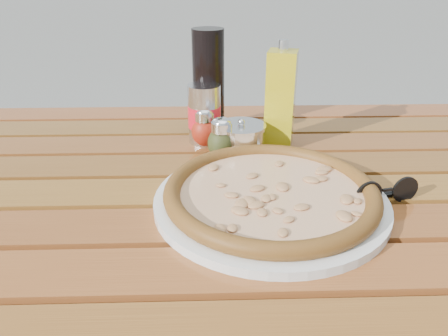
{
  "coord_description": "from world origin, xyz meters",
  "views": [
    {
      "loc": [
        -0.02,
        -0.64,
        1.1
      ],
      "look_at": [
        0.0,
        0.02,
        0.78
      ],
      "focal_mm": 35.0,
      "sensor_mm": 36.0,
      "label": 1
    }
  ],
  "objects_px": {
    "plate": "(270,201)",
    "olive_oil_cruet": "(281,99)",
    "sunglasses": "(386,192)",
    "pizza": "(271,192)",
    "soda_can": "(204,115)",
    "table": "(224,228)",
    "pepper_shaker": "(205,127)",
    "oregano_shaker": "(222,139)",
    "parmesan_tin": "(241,139)",
    "dark_bottle": "(209,83)"
  },
  "relations": [
    {
      "from": "plate",
      "to": "olive_oil_cruet",
      "type": "bearing_deg",
      "value": 79.1
    },
    {
      "from": "sunglasses",
      "to": "olive_oil_cruet",
      "type": "bearing_deg",
      "value": 107.19
    },
    {
      "from": "pizza",
      "to": "soda_can",
      "type": "xyz_separation_m",
      "value": [
        -0.1,
        0.26,
        0.04
      ]
    },
    {
      "from": "table",
      "to": "plate",
      "type": "relative_size",
      "value": 3.89
    },
    {
      "from": "pepper_shaker",
      "to": "soda_can",
      "type": "bearing_deg",
      "value": 90.99
    },
    {
      "from": "oregano_shaker",
      "to": "parmesan_tin",
      "type": "xyz_separation_m",
      "value": [
        0.04,
        0.02,
        -0.01
      ]
    },
    {
      "from": "plate",
      "to": "soda_can",
      "type": "bearing_deg",
      "value": 111.52
    },
    {
      "from": "olive_oil_cruet",
      "to": "sunglasses",
      "type": "distance_m",
      "value": 0.28
    },
    {
      "from": "pizza",
      "to": "sunglasses",
      "type": "xyz_separation_m",
      "value": [
        0.18,
        0.01,
        -0.01
      ]
    },
    {
      "from": "soda_can",
      "to": "olive_oil_cruet",
      "type": "bearing_deg",
      "value": -7.86
    },
    {
      "from": "soda_can",
      "to": "olive_oil_cruet",
      "type": "distance_m",
      "value": 0.16
    },
    {
      "from": "table",
      "to": "pizza",
      "type": "height_order",
      "value": "pizza"
    },
    {
      "from": "soda_can",
      "to": "plate",
      "type": "bearing_deg",
      "value": -68.48
    },
    {
      "from": "dark_bottle",
      "to": "parmesan_tin",
      "type": "relative_size",
      "value": 2.06
    },
    {
      "from": "parmesan_tin",
      "to": "sunglasses",
      "type": "relative_size",
      "value": 0.97
    },
    {
      "from": "parmesan_tin",
      "to": "sunglasses",
      "type": "bearing_deg",
      "value": -42.15
    },
    {
      "from": "plate",
      "to": "olive_oil_cruet",
      "type": "height_order",
      "value": "olive_oil_cruet"
    },
    {
      "from": "table",
      "to": "pepper_shaker",
      "type": "xyz_separation_m",
      "value": [
        -0.03,
        0.19,
        0.11
      ]
    },
    {
      "from": "parmesan_tin",
      "to": "soda_can",
      "type": "bearing_deg",
      "value": 138.15
    },
    {
      "from": "olive_oil_cruet",
      "to": "table",
      "type": "bearing_deg",
      "value": -121.38
    },
    {
      "from": "pizza",
      "to": "pepper_shaker",
      "type": "xyz_separation_m",
      "value": [
        -0.1,
        0.24,
        0.02
      ]
    },
    {
      "from": "olive_oil_cruet",
      "to": "oregano_shaker",
      "type": "bearing_deg",
      "value": -151.87
    },
    {
      "from": "olive_oil_cruet",
      "to": "soda_can",
      "type": "bearing_deg",
      "value": 172.14
    },
    {
      "from": "pizza",
      "to": "pepper_shaker",
      "type": "distance_m",
      "value": 0.26
    },
    {
      "from": "pizza",
      "to": "dark_bottle",
      "type": "height_order",
      "value": "dark_bottle"
    },
    {
      "from": "sunglasses",
      "to": "table",
      "type": "bearing_deg",
      "value": 157.17
    },
    {
      "from": "sunglasses",
      "to": "oregano_shaker",
      "type": "bearing_deg",
      "value": 132.92
    },
    {
      "from": "oregano_shaker",
      "to": "sunglasses",
      "type": "relative_size",
      "value": 0.75
    },
    {
      "from": "oregano_shaker",
      "to": "table",
      "type": "bearing_deg",
      "value": -89.58
    },
    {
      "from": "sunglasses",
      "to": "soda_can",
      "type": "bearing_deg",
      "value": 125.43
    },
    {
      "from": "table",
      "to": "oregano_shaker",
      "type": "xyz_separation_m",
      "value": [
        -0.0,
        0.13,
        0.11
      ]
    },
    {
      "from": "plate",
      "to": "pizza",
      "type": "distance_m",
      "value": 0.02
    },
    {
      "from": "plate",
      "to": "soda_can",
      "type": "height_order",
      "value": "soda_can"
    },
    {
      "from": "pepper_shaker",
      "to": "parmesan_tin",
      "type": "bearing_deg",
      "value": -31.23
    },
    {
      "from": "oregano_shaker",
      "to": "soda_can",
      "type": "xyz_separation_m",
      "value": [
        -0.03,
        0.08,
        0.02
      ]
    },
    {
      "from": "table",
      "to": "pizza",
      "type": "bearing_deg",
      "value": -36.2
    },
    {
      "from": "pizza",
      "to": "soda_can",
      "type": "distance_m",
      "value": 0.28
    },
    {
      "from": "olive_oil_cruet",
      "to": "parmesan_tin",
      "type": "relative_size",
      "value": 1.97
    },
    {
      "from": "table",
      "to": "plate",
      "type": "distance_m",
      "value": 0.12
    },
    {
      "from": "oregano_shaker",
      "to": "sunglasses",
      "type": "bearing_deg",
      "value": -34.58
    },
    {
      "from": "table",
      "to": "soda_can",
      "type": "bearing_deg",
      "value": 99.07
    },
    {
      "from": "plate",
      "to": "sunglasses",
      "type": "distance_m",
      "value": 0.18
    },
    {
      "from": "oregano_shaker",
      "to": "olive_oil_cruet",
      "type": "xyz_separation_m",
      "value": [
        0.12,
        0.06,
        0.06
      ]
    },
    {
      "from": "oregano_shaker",
      "to": "soda_can",
      "type": "bearing_deg",
      "value": 111.47
    },
    {
      "from": "plate",
      "to": "dark_bottle",
      "type": "distance_m",
      "value": 0.35
    },
    {
      "from": "pizza",
      "to": "pepper_shaker",
      "type": "relative_size",
      "value": 4.36
    },
    {
      "from": "table",
      "to": "olive_oil_cruet",
      "type": "bearing_deg",
      "value": 58.62
    },
    {
      "from": "oregano_shaker",
      "to": "parmesan_tin",
      "type": "bearing_deg",
      "value": 27.97
    },
    {
      "from": "oregano_shaker",
      "to": "dark_bottle",
      "type": "height_order",
      "value": "dark_bottle"
    },
    {
      "from": "olive_oil_cruet",
      "to": "sunglasses",
      "type": "bearing_deg",
      "value": -60.32
    }
  ]
}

